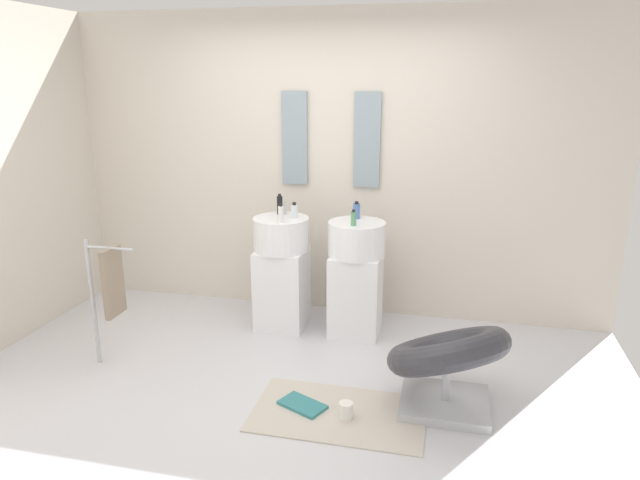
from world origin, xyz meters
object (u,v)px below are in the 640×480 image
object	(u,v)px
soap_bottle_black	(280,205)
soap_bottle_clear	(294,211)
soap_bottle_green	(353,218)
pedestal_sink_right	(356,275)
soap_bottle_blue	(356,211)
lounge_chair	(448,358)
pedestal_sink_left	(282,270)
towel_rack	(110,284)
magazine_teal	(302,405)
coffee_mug	(346,410)
soap_bottle_white	(281,214)

from	to	relation	value
soap_bottle_black	soap_bottle_clear	size ratio (longest dim) A/B	1.34
soap_bottle_black	soap_bottle_green	xyz separation A→B (m)	(0.66, -0.24, -0.02)
pedestal_sink_right	soap_bottle_blue	world-z (taller)	soap_bottle_blue
lounge_chair	soap_bottle_green	world-z (taller)	soap_bottle_green
soap_bottle_blue	soap_bottle_clear	bearing A→B (deg)	-168.94
pedestal_sink_right	soap_bottle_black	distance (m)	0.86
soap_bottle_blue	soap_bottle_green	xyz separation A→B (m)	(0.02, -0.23, -0.01)
soap_bottle_clear	pedestal_sink_left	bearing A→B (deg)	-168.37
pedestal_sink_left	lounge_chair	xyz separation A→B (m)	(1.38, -0.98, -0.15)
lounge_chair	soap_bottle_blue	distance (m)	1.50
soap_bottle_black	towel_rack	bearing A→B (deg)	-131.35
pedestal_sink_right	soap_bottle_green	xyz separation A→B (m)	(-0.01, -0.11, 0.50)
magazine_teal	coffee_mug	distance (m)	0.31
lounge_chair	soap_bottle_green	distance (m)	1.33
soap_bottle_clear	towel_rack	bearing A→B (deg)	-138.41
pedestal_sink_right	lounge_chair	bearing A→B (deg)	-52.59
pedestal_sink_right	towel_rack	size ratio (longest dim) A/B	1.10
lounge_chair	soap_bottle_blue	size ratio (longest dim) A/B	7.88
coffee_mug	soap_bottle_black	bearing A→B (deg)	120.99
towel_rack	soap_bottle_black	bearing A→B (deg)	48.65
soap_bottle_black	soap_bottle_blue	xyz separation A→B (m)	(0.65, -0.00, -0.02)
pedestal_sink_left	magazine_teal	size ratio (longest dim) A/B	3.54
pedestal_sink_right	lounge_chair	xyz separation A→B (m)	(0.75, -0.98, -0.15)
soap_bottle_black	soap_bottle_blue	world-z (taller)	soap_bottle_black
towel_rack	soap_bottle_white	distance (m)	1.36
pedestal_sink_left	magazine_teal	xyz separation A→B (m)	(0.49, -1.20, -0.48)
soap_bottle_blue	soap_bottle_white	distance (m)	0.62
pedestal_sink_left	soap_bottle_black	world-z (taller)	soap_bottle_black
lounge_chair	soap_bottle_black	world-z (taller)	soap_bottle_black
soap_bottle_green	soap_bottle_white	xyz separation A→B (m)	(-0.57, -0.04, 0.01)
towel_rack	coffee_mug	xyz separation A→B (m)	(1.77, -0.31, -0.57)
coffee_mug	soap_bottle_clear	distance (m)	1.73
towel_rack	coffee_mug	bearing A→B (deg)	-10.02
lounge_chair	soap_bottle_clear	xyz separation A→B (m)	(-1.27, 1.01, 0.65)
soap_bottle_blue	soap_bottle_green	world-z (taller)	soap_bottle_blue
towel_rack	soap_bottle_blue	distance (m)	1.95
soap_bottle_white	coffee_mug	bearing A→B (deg)	-56.35
coffee_mug	soap_bottle_clear	xyz separation A→B (m)	(-0.68, 1.29, 0.94)
soap_bottle_blue	soap_bottle_clear	size ratio (longest dim) A/B	1.09
pedestal_sink_left	towel_rack	world-z (taller)	pedestal_sink_left
soap_bottle_blue	soap_bottle_green	size ratio (longest dim) A/B	1.10
soap_bottle_black	soap_bottle_white	bearing A→B (deg)	-71.31
coffee_mug	soap_bottle_blue	size ratio (longest dim) A/B	0.75
pedestal_sink_left	soap_bottle_white	size ratio (longest dim) A/B	6.85
lounge_chair	soap_bottle_green	bearing A→B (deg)	131.23
magazine_teal	soap_bottle_white	bearing A→B (deg)	138.28
soap_bottle_clear	soap_bottle_black	bearing A→B (deg)	147.09
pedestal_sink_right	soap_bottle_blue	size ratio (longest dim) A/B	7.45
towel_rack	soap_bottle_clear	distance (m)	1.51
pedestal_sink_right	soap_bottle_black	world-z (taller)	soap_bottle_black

